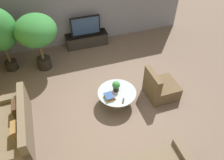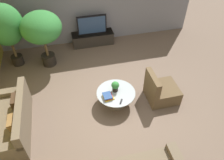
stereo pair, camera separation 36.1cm
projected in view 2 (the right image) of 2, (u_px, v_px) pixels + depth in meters
name	position (u px, v px, depth m)	size (l,w,h in m)	color
ground_plane	(113.00, 101.00, 5.97)	(24.00, 24.00, 0.00)	brown
back_wall_stone	(90.00, 0.00, 7.28)	(7.40, 0.12, 3.00)	gray
media_console	(93.00, 38.00, 7.90)	(1.48, 0.50, 0.43)	#2D2823
television	(92.00, 25.00, 7.54)	(1.02, 0.13, 0.67)	black
coffee_table	(116.00, 96.00, 5.73)	(1.01, 1.01, 0.41)	#756656
couch_by_wall	(12.00, 122.00, 5.11)	(0.84, 1.84, 0.84)	brown
armchair_wicker	(161.00, 91.00, 5.87)	(0.80, 0.76, 0.86)	brown
potted_palm_tall	(5.00, 26.00, 6.27)	(1.05, 1.05, 2.02)	black
potted_palm_corner	(42.00, 29.00, 6.31)	(1.18, 1.18, 1.79)	black
potted_plant_tabletop	(115.00, 86.00, 5.58)	(0.20, 0.20, 0.30)	black
book_stack	(108.00, 96.00, 5.49)	(0.28, 0.28, 0.09)	gold
remote_black	(121.00, 101.00, 5.40)	(0.04, 0.16, 0.02)	black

